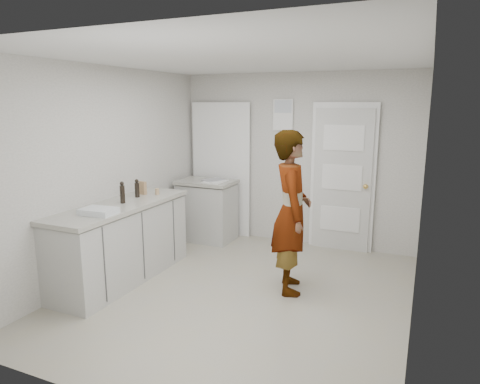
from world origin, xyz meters
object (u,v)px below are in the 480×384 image
at_px(person, 291,212).
at_px(egg_bowl, 84,212).
at_px(spice_jar, 157,191).
at_px(oil_cruet_b, 122,193).
at_px(oil_cruet_a, 137,189).
at_px(baking_dish, 99,211).
at_px(cake_mix_box, 143,188).

height_order(person, egg_bowl, person).
relative_size(spice_jar, oil_cruet_b, 0.30).
xyz_separation_m(person, oil_cruet_a, (-1.94, -0.15, 0.14)).
relative_size(spice_jar, oil_cruet_a, 0.34).
distance_m(spice_jar, baking_dish, 1.08).
xyz_separation_m(person, baking_dish, (-1.79, -1.00, 0.06)).
bearing_deg(egg_bowl, person, 29.10).
bearing_deg(oil_cruet_a, baking_dish, -80.47).
height_order(spice_jar, baking_dish, spice_jar).
height_order(cake_mix_box, egg_bowl, cake_mix_box).
distance_m(person, cake_mix_box, 1.98).
bearing_deg(cake_mix_box, oil_cruet_a, -65.48).
bearing_deg(oil_cruet_a, oil_cruet_b, -82.21).
bearing_deg(cake_mix_box, spice_jar, 31.90).
distance_m(cake_mix_box, egg_bowl, 1.09).
xyz_separation_m(spice_jar, egg_bowl, (-0.12, -1.15, -0.01)).
xyz_separation_m(cake_mix_box, oil_cruet_a, (0.04, -0.17, 0.03)).
bearing_deg(cake_mix_box, baking_dish, -68.90).
relative_size(oil_cruet_b, egg_bowl, 1.90).
bearing_deg(person, cake_mix_box, 67.85).
height_order(spice_jar, egg_bowl, spice_jar).
height_order(cake_mix_box, baking_dish, cake_mix_box).
bearing_deg(oil_cruet_b, oil_cruet_a, 97.79).
xyz_separation_m(person, egg_bowl, (-1.92, -1.07, 0.06)).
distance_m(spice_jar, egg_bowl, 1.16).
bearing_deg(oil_cruet_a, spice_jar, 60.59).
xyz_separation_m(cake_mix_box, egg_bowl, (0.06, -1.09, -0.06)).
height_order(cake_mix_box, oil_cruet_a, oil_cruet_a).
bearing_deg(person, baking_dish, 97.42).
height_order(person, oil_cruet_a, person).
relative_size(oil_cruet_a, baking_dish, 0.61).
relative_size(oil_cruet_a, egg_bowl, 1.68).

